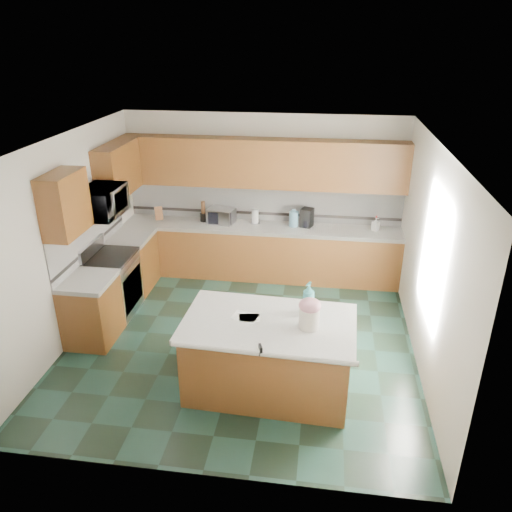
# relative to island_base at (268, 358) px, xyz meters

# --- Properties ---
(floor) EXTENTS (4.60, 4.60, 0.00)m
(floor) POSITION_rel_island_base_xyz_m (-0.48, 0.94, -0.43)
(floor) COLOR black
(floor) RESTS_ON ground
(ceiling) EXTENTS (4.60, 4.60, 0.00)m
(ceiling) POSITION_rel_island_base_xyz_m (-0.48, 0.94, 2.27)
(ceiling) COLOR white
(ceiling) RESTS_ON ground
(wall_back) EXTENTS (4.60, 0.04, 2.70)m
(wall_back) POSITION_rel_island_base_xyz_m (-0.48, 3.26, 0.92)
(wall_back) COLOR white
(wall_back) RESTS_ON ground
(wall_front) EXTENTS (4.60, 0.04, 2.70)m
(wall_front) POSITION_rel_island_base_xyz_m (-0.48, -1.38, 0.92)
(wall_front) COLOR white
(wall_front) RESTS_ON ground
(wall_left) EXTENTS (0.04, 4.60, 2.70)m
(wall_left) POSITION_rel_island_base_xyz_m (-2.80, 0.94, 0.92)
(wall_left) COLOR white
(wall_left) RESTS_ON ground
(wall_right) EXTENTS (0.04, 4.60, 2.70)m
(wall_right) POSITION_rel_island_base_xyz_m (1.84, 0.94, 0.92)
(wall_right) COLOR white
(wall_right) RESTS_ON ground
(back_base_cab) EXTENTS (4.60, 0.60, 0.86)m
(back_base_cab) POSITION_rel_island_base_xyz_m (-0.48, 2.94, 0.00)
(back_base_cab) COLOR #381E09
(back_base_cab) RESTS_ON ground
(back_countertop) EXTENTS (4.60, 0.64, 0.06)m
(back_countertop) POSITION_rel_island_base_xyz_m (-0.48, 2.94, 0.46)
(back_countertop) COLOR white
(back_countertop) RESTS_ON back_base_cab
(back_upper_cab) EXTENTS (4.60, 0.33, 0.78)m
(back_upper_cab) POSITION_rel_island_base_xyz_m (-0.48, 3.08, 1.51)
(back_upper_cab) COLOR #381E09
(back_upper_cab) RESTS_ON wall_back
(back_backsplash) EXTENTS (4.60, 0.02, 0.63)m
(back_backsplash) POSITION_rel_island_base_xyz_m (-0.48, 3.23, 0.81)
(back_backsplash) COLOR silver
(back_backsplash) RESTS_ON back_countertop
(back_accent_band) EXTENTS (4.60, 0.01, 0.05)m
(back_accent_band) POSITION_rel_island_base_xyz_m (-0.48, 3.22, 0.61)
(back_accent_band) COLOR black
(back_accent_band) RESTS_ON back_countertop
(left_base_cab_rear) EXTENTS (0.60, 0.82, 0.86)m
(left_base_cab_rear) POSITION_rel_island_base_xyz_m (-2.48, 2.23, 0.00)
(left_base_cab_rear) COLOR #381E09
(left_base_cab_rear) RESTS_ON ground
(left_counter_rear) EXTENTS (0.64, 0.82, 0.06)m
(left_counter_rear) POSITION_rel_island_base_xyz_m (-2.48, 2.23, 0.46)
(left_counter_rear) COLOR white
(left_counter_rear) RESTS_ON left_base_cab_rear
(left_base_cab_front) EXTENTS (0.60, 0.72, 0.86)m
(left_base_cab_front) POSITION_rel_island_base_xyz_m (-2.48, 0.70, 0.00)
(left_base_cab_front) COLOR #381E09
(left_base_cab_front) RESTS_ON ground
(left_counter_front) EXTENTS (0.64, 0.72, 0.06)m
(left_counter_front) POSITION_rel_island_base_xyz_m (-2.48, 0.70, 0.46)
(left_counter_front) COLOR white
(left_counter_front) RESTS_ON left_base_cab_front
(left_backsplash) EXTENTS (0.02, 2.30, 0.63)m
(left_backsplash) POSITION_rel_island_base_xyz_m (-2.76, 1.49, 0.81)
(left_backsplash) COLOR silver
(left_backsplash) RESTS_ON wall_left
(left_accent_band) EXTENTS (0.01, 2.30, 0.05)m
(left_accent_band) POSITION_rel_island_base_xyz_m (-2.76, 1.49, 0.61)
(left_accent_band) COLOR black
(left_accent_band) RESTS_ON wall_left
(left_upper_cab_rear) EXTENTS (0.33, 1.09, 0.78)m
(left_upper_cab_rear) POSITION_rel_island_base_xyz_m (-2.61, 2.37, 1.51)
(left_upper_cab_rear) COLOR #381E09
(left_upper_cab_rear) RESTS_ON wall_left
(left_upper_cab_front) EXTENTS (0.33, 0.72, 0.78)m
(left_upper_cab_front) POSITION_rel_island_base_xyz_m (-2.61, 0.70, 1.51)
(left_upper_cab_front) COLOR #381E09
(left_upper_cab_front) RESTS_ON wall_left
(range_body) EXTENTS (0.60, 0.76, 0.88)m
(range_body) POSITION_rel_island_base_xyz_m (-2.48, 1.44, 0.01)
(range_body) COLOR #B7B7BC
(range_body) RESTS_ON ground
(range_oven_door) EXTENTS (0.02, 0.68, 0.55)m
(range_oven_door) POSITION_rel_island_base_xyz_m (-2.19, 1.44, -0.03)
(range_oven_door) COLOR black
(range_oven_door) RESTS_ON range_body
(range_cooktop) EXTENTS (0.62, 0.78, 0.04)m
(range_cooktop) POSITION_rel_island_base_xyz_m (-2.48, 1.44, 0.47)
(range_cooktop) COLOR black
(range_cooktop) RESTS_ON range_body
(range_handle) EXTENTS (0.02, 0.66, 0.02)m
(range_handle) POSITION_rel_island_base_xyz_m (-2.16, 1.44, 0.35)
(range_handle) COLOR #B7B7BC
(range_handle) RESTS_ON range_body
(range_backguard) EXTENTS (0.06, 0.76, 0.18)m
(range_backguard) POSITION_rel_island_base_xyz_m (-2.74, 1.44, 0.59)
(range_backguard) COLOR #B7B7BC
(range_backguard) RESTS_ON range_body
(microwave) EXTENTS (0.50, 0.73, 0.41)m
(microwave) POSITION_rel_island_base_xyz_m (-2.48, 1.44, 1.30)
(microwave) COLOR #B7B7BC
(microwave) RESTS_ON wall_left
(island_base) EXTENTS (1.87, 1.12, 0.86)m
(island_base) POSITION_rel_island_base_xyz_m (0.00, 0.00, 0.00)
(island_base) COLOR #381E09
(island_base) RESTS_ON ground
(island_top) EXTENTS (1.98, 1.23, 0.06)m
(island_top) POSITION_rel_island_base_xyz_m (0.00, -0.00, 0.46)
(island_top) COLOR white
(island_top) RESTS_ON island_base
(island_bullnose) EXTENTS (1.93, 0.15, 0.06)m
(island_bullnose) POSITION_rel_island_base_xyz_m (0.00, -0.57, 0.46)
(island_bullnose) COLOR white
(island_bullnose) RESTS_ON island_base
(treat_jar) EXTENTS (0.29, 0.29, 0.23)m
(treat_jar) POSITION_rel_island_base_xyz_m (0.45, -0.05, 0.61)
(treat_jar) COLOR white
(treat_jar) RESTS_ON island_top
(treat_jar_lid) EXTENTS (0.24, 0.24, 0.15)m
(treat_jar_lid) POSITION_rel_island_base_xyz_m (0.45, -0.05, 0.76)
(treat_jar_lid) COLOR #CE8296
(treat_jar_lid) RESTS_ON treat_jar
(treat_jar_knob) EXTENTS (0.08, 0.03, 0.03)m
(treat_jar_knob) POSITION_rel_island_base_xyz_m (0.45, -0.05, 0.81)
(treat_jar_knob) COLOR tan
(treat_jar_knob) RESTS_ON treat_jar_lid
(treat_jar_knob_end_l) EXTENTS (0.04, 0.04, 0.04)m
(treat_jar_knob_end_l) POSITION_rel_island_base_xyz_m (0.41, -0.05, 0.81)
(treat_jar_knob_end_l) COLOR tan
(treat_jar_knob_end_l) RESTS_ON treat_jar_lid
(treat_jar_knob_end_r) EXTENTS (0.04, 0.04, 0.04)m
(treat_jar_knob_end_r) POSITION_rel_island_base_xyz_m (0.49, -0.05, 0.81)
(treat_jar_knob_end_r) COLOR tan
(treat_jar_knob_end_r) RESTS_ON treat_jar_lid
(soap_bottle_island) EXTENTS (0.20, 0.20, 0.39)m
(soap_bottle_island) POSITION_rel_island_base_xyz_m (0.42, 0.24, 0.69)
(soap_bottle_island) COLOR teal
(soap_bottle_island) RESTS_ON island_top
(paper_sheet_a) EXTENTS (0.26, 0.21, 0.00)m
(paper_sheet_a) POSITION_rel_island_base_xyz_m (-0.23, 0.05, 0.49)
(paper_sheet_a) COLOR white
(paper_sheet_a) RESTS_ON island_top
(paper_sheet_b) EXTENTS (0.33, 0.28, 0.00)m
(paper_sheet_b) POSITION_rel_island_base_xyz_m (-0.28, 0.06, 0.49)
(paper_sheet_b) COLOR white
(paper_sheet_b) RESTS_ON island_top
(clamp_body) EXTENTS (0.06, 0.10, 0.08)m
(clamp_body) POSITION_rel_island_base_xyz_m (-0.02, -0.55, 0.50)
(clamp_body) COLOR black
(clamp_body) RESTS_ON island_top
(clamp_handle) EXTENTS (0.01, 0.06, 0.01)m
(clamp_handle) POSITION_rel_island_base_xyz_m (-0.02, -0.61, 0.48)
(clamp_handle) COLOR black
(clamp_handle) RESTS_ON island_top
(knife_block) EXTENTS (0.19, 0.21, 0.25)m
(knife_block) POSITION_rel_island_base_xyz_m (-2.24, 2.99, 0.61)
(knife_block) COLOR #472814
(knife_block) RESTS_ON back_countertop
(utensil_crock) EXTENTS (0.12, 0.12, 0.14)m
(utensil_crock) POSITION_rel_island_base_xyz_m (-1.47, 3.02, 0.56)
(utensil_crock) COLOR black
(utensil_crock) RESTS_ON back_countertop
(utensil_bundle) EXTENTS (0.07, 0.07, 0.21)m
(utensil_bundle) POSITION_rel_island_base_xyz_m (-1.47, 3.02, 0.74)
(utensil_bundle) COLOR #472814
(utensil_bundle) RESTS_ON utensil_crock
(toaster_oven) EXTENTS (0.49, 0.39, 0.25)m
(toaster_oven) POSITION_rel_island_base_xyz_m (-1.15, 2.99, 0.61)
(toaster_oven) COLOR #B7B7BC
(toaster_oven) RESTS_ON back_countertop
(toaster_oven_door) EXTENTS (0.39, 0.01, 0.21)m
(toaster_oven_door) POSITION_rel_island_base_xyz_m (-1.15, 2.85, 0.61)
(toaster_oven_door) COLOR black
(toaster_oven_door) RESTS_ON toaster_oven
(paper_towel) EXTENTS (0.11, 0.11, 0.25)m
(paper_towel) POSITION_rel_island_base_xyz_m (-0.59, 3.04, 0.61)
(paper_towel) COLOR white
(paper_towel) RESTS_ON back_countertop
(paper_towel_base) EXTENTS (0.17, 0.17, 0.01)m
(paper_towel_base) POSITION_rel_island_base_xyz_m (-0.59, 3.04, 0.50)
(paper_towel_base) COLOR #B7B7BC
(paper_towel_base) RESTS_ON back_countertop
(water_jug) EXTENTS (0.15, 0.15, 0.25)m
(water_jug) POSITION_rel_island_base_xyz_m (0.06, 3.00, 0.62)
(water_jug) COLOR #78B6D6
(water_jug) RESTS_ON back_countertop
(water_jug_neck) EXTENTS (0.07, 0.07, 0.04)m
(water_jug_neck) POSITION_rel_island_base_xyz_m (0.06, 3.00, 0.76)
(water_jug_neck) COLOR #78B6D6
(water_jug_neck) RESTS_ON water_jug
(coffee_maker) EXTENTS (0.24, 0.25, 0.31)m
(coffee_maker) POSITION_rel_island_base_xyz_m (0.28, 3.02, 0.64)
(coffee_maker) COLOR black
(coffee_maker) RESTS_ON back_countertop
(coffee_carafe) EXTENTS (0.13, 0.13, 0.13)m
(coffee_carafe) POSITION_rel_island_base_xyz_m (0.28, 2.98, 0.55)
(coffee_carafe) COLOR black
(coffee_carafe) RESTS_ON back_countertop
(soap_bottle_back) EXTENTS (0.14, 0.14, 0.22)m
(soap_bottle_back) POSITION_rel_island_base_xyz_m (1.39, 2.99, 0.60)
(soap_bottle_back) COLOR white
(soap_bottle_back) RESTS_ON back_countertop
(soap_back_cap) EXTENTS (0.02, 0.02, 0.03)m
(soap_back_cap) POSITION_rel_island_base_xyz_m (1.39, 2.99, 0.72)
(soap_back_cap) COLOR red
(soap_back_cap) RESTS_ON soap_bottle_back
(window_light_proxy) EXTENTS (0.02, 1.40, 1.10)m
(window_light_proxy) POSITION_rel_island_base_xyz_m (1.81, 0.74, 1.07)
(window_light_proxy) COLOR white
(window_light_proxy) RESTS_ON wall_right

